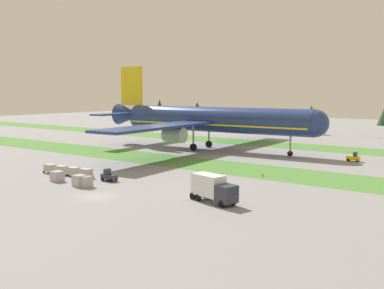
{
  "coord_description": "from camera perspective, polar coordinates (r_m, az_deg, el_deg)",
  "views": [
    {
      "loc": [
        46.97,
        -40.82,
        14.42
      ],
      "look_at": [
        -5.8,
        29.78,
        4.0
      ],
      "focal_mm": 42.38,
      "sensor_mm": 36.0,
      "label": 1
    }
  ],
  "objects": [
    {
      "name": "airliner",
      "position": [
        111.54,
        2.16,
        3.2
      ],
      "size": [
        59.1,
        72.76,
        21.03
      ],
      "rotation": [
        0.0,
        0.0,
        -1.51
      ],
      "color": "navy",
      "rests_on": "ground"
    },
    {
      "name": "distant_tree_line",
      "position": [
        156.73,
        16.08,
        3.58
      ],
      "size": [
        164.35,
        9.18,
        11.45
      ],
      "color": "#4C3823",
      "rests_on": "ground"
    },
    {
      "name": "cargo_dolly_fourth",
      "position": [
        83.92,
        -17.43,
        -2.83
      ],
      "size": [
        2.33,
        1.7,
        1.55
      ],
      "rotation": [
        0.0,
        0.0,
        -1.48
      ],
      "color": "#A3A3A8",
      "rests_on": "ground"
    },
    {
      "name": "baggage_tug",
      "position": [
        74.26,
        -10.42,
        -3.93
      ],
      "size": [
        2.71,
        1.53,
        1.97
      ],
      "rotation": [
        0.0,
        0.0,
        -1.48
      ],
      "color": "#2D333D",
      "rests_on": "ground"
    },
    {
      "name": "uld_container_1",
      "position": [
        70.52,
        -13.35,
        -4.56
      ],
      "size": [
        2.17,
        1.82,
        1.65
      ],
      "primitive_type": "cube",
      "rotation": [
        0.0,
        0.0,
        0.12
      ],
      "color": "#A3A3A8",
      "rests_on": "ground"
    },
    {
      "name": "cargo_dolly_third",
      "position": [
        81.77,
        -16.09,
        -3.03
      ],
      "size": [
        2.33,
        1.7,
        1.55
      ],
      "rotation": [
        0.0,
        0.0,
        -1.48
      ],
      "color": "#A3A3A8",
      "rests_on": "ground"
    },
    {
      "name": "cargo_dolly_second",
      "position": [
        79.68,
        -14.68,
        -3.24
      ],
      "size": [
        2.33,
        1.7,
        1.55
      ],
      "rotation": [
        0.0,
        0.0,
        -1.48
      ],
      "color": "#A3A3A8",
      "rests_on": "ground"
    },
    {
      "name": "ground_plane",
      "position": [
        63.88,
        -11.99,
        -6.45
      ],
      "size": [
        400.0,
        400.0,
        0.0
      ],
      "primitive_type": "plane",
      "color": "gray"
    },
    {
      "name": "grass_strip_near",
      "position": [
        87.34,
        3.68,
        -2.77
      ],
      "size": [
        320.0,
        13.53,
        0.01
      ],
      "primitive_type": "cube",
      "color": "#4C8438",
      "rests_on": "ground"
    },
    {
      "name": "cargo_dolly_lead",
      "position": [
        77.64,
        -13.19,
        -3.45
      ],
      "size": [
        2.33,
        1.7,
        1.55
      ],
      "rotation": [
        0.0,
        0.0,
        -1.48
      ],
      "color": "#A3A3A8",
      "rests_on": "ground"
    },
    {
      "name": "uld_container_2",
      "position": [
        71.13,
        -13.97,
        -4.44
      ],
      "size": [
        2.19,
        1.85,
        1.75
      ],
      "primitive_type": "cube",
      "rotation": [
        0.0,
        0.0,
        -0.13
      ],
      "color": "#A3A3A8",
      "rests_on": "ground"
    },
    {
      "name": "pushback_tractor",
      "position": [
        99.08,
        19.68,
        -1.55
      ],
      "size": [
        2.68,
        1.47,
        1.97
      ],
      "rotation": [
        0.0,
        0.0,
        1.64
      ],
      "color": "yellow",
      "rests_on": "ground"
    },
    {
      "name": "ground_crew_marshaller",
      "position": [
        60.99,
        0.36,
        -6.02
      ],
      "size": [
        0.4,
        0.45,
        1.74
      ],
      "rotation": [
        0.0,
        0.0,
        4.02
      ],
      "color": "black",
      "rests_on": "ground"
    },
    {
      "name": "uld_container_0",
      "position": [
        76.16,
        -16.62,
        -3.83
      ],
      "size": [
        2.2,
        1.85,
        1.63
      ],
      "primitive_type": "cube",
      "rotation": [
        0.0,
        0.0,
        -0.13
      ],
      "color": "#A3A3A8",
      "rests_on": "ground"
    },
    {
      "name": "grass_strip_far",
      "position": [
        121.64,
        13.79,
        -0.26
      ],
      "size": [
        320.0,
        13.53,
        0.01
      ],
      "primitive_type": "cube",
      "color": "#4C8438",
      "rests_on": "ground"
    },
    {
      "name": "taxiway_marker_1",
      "position": [
        86.33,
        -2.38,
        -2.67
      ],
      "size": [
        0.44,
        0.44,
        0.62
      ],
      "primitive_type": "cone",
      "color": "orange",
      "rests_on": "ground"
    },
    {
      "name": "catering_truck",
      "position": [
        59.01,
        2.69,
        -5.46
      ],
      "size": [
        7.29,
        3.8,
        3.58
      ],
      "rotation": [
        0.0,
        0.0,
        -1.8
      ],
      "color": "#2D333D",
      "rests_on": "ground"
    },
    {
      "name": "taxiway_marker_0",
      "position": [
        77.92,
        8.88,
        -3.75
      ],
      "size": [
        0.44,
        0.44,
        0.67
      ],
      "primitive_type": "cone",
      "color": "orange",
      "rests_on": "ground"
    }
  ]
}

